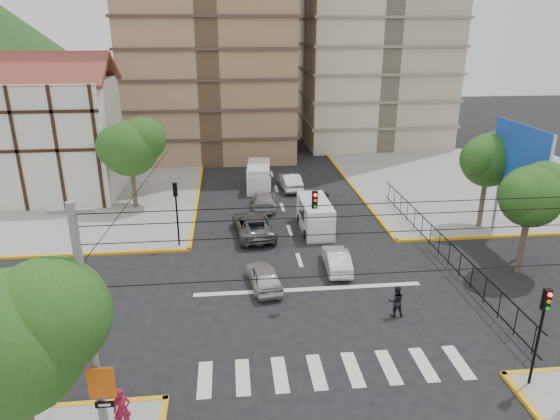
{
  "coord_description": "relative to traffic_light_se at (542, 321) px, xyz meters",
  "views": [
    {
      "loc": [
        -4.24,
        -23.55,
        14.04
      ],
      "look_at": [
        -1.4,
        3.54,
        4.0
      ],
      "focal_mm": 32.0,
      "sensor_mm": 36.0,
      "label": 1
    }
  ],
  "objects": [
    {
      "name": "tree_park_c",
      "position": [
        6.29,
        16.81,
        2.22
      ],
      "size": [
        4.65,
        3.8,
        7.25
      ],
      "color": "#473828",
      "rests_on": "ground"
    },
    {
      "name": "sidewalk_nw",
      "position": [
        -27.8,
        27.8,
        -3.04
      ],
      "size": [
        26.0,
        26.0,
        0.15
      ],
      "primitive_type": "cube",
      "color": "gray",
      "rests_on": "ground"
    },
    {
      "name": "pedestrian_sw_corner",
      "position": [
        -16.23,
        -0.8,
        -2.1
      ],
      "size": [
        0.72,
        0.57,
        1.72
      ],
      "primitive_type": "imported",
      "rotation": [
        0.0,
        0.0,
        0.28
      ],
      "color": "maroon",
      "rests_on": "sidewalk_sw"
    },
    {
      "name": "pedestrian_crosswalk",
      "position": [
        -3.81,
        5.81,
        -2.26
      ],
      "size": [
        0.87,
        0.7,
        1.7
      ],
      "primitive_type": "imported",
      "rotation": [
        0.0,
        0.0,
        3.07
      ],
      "color": "black",
      "rests_on": "ground"
    },
    {
      "name": "park_fence",
      "position": [
        1.2,
        12.3,
        -3.11
      ],
      "size": [
        0.1,
        22.5,
        1.66
      ],
      "primitive_type": null,
      "color": "black",
      "rests_on": "ground"
    },
    {
      "name": "car_darkgrey_mid_right",
      "position": [
        -4.69,
        22.58,
        -2.44
      ],
      "size": [
        2.09,
        4.14,
        1.35
      ],
      "primitive_type": "imported",
      "rotation": [
        0.0,
        0.0,
        3.01
      ],
      "color": "black",
      "rests_on": "ground"
    },
    {
      "name": "crosswalk_stripes",
      "position": [
        -7.8,
        1.8,
        -3.11
      ],
      "size": [
        12.0,
        2.4,
        0.01
      ],
      "primitive_type": "cube",
      "color": "silver",
      "rests_on": "ground"
    },
    {
      "name": "ground",
      "position": [
        -7.8,
        7.8,
        -3.11
      ],
      "size": [
        160.0,
        160.0,
        0.0
      ],
      "primitive_type": "plane",
      "color": "black",
      "rests_on": "ground"
    },
    {
      "name": "sidewalk_ne",
      "position": [
        12.2,
        27.8,
        -3.04
      ],
      "size": [
        26.0,
        26.0,
        0.15
      ],
      "primitive_type": "cube",
      "color": "gray",
      "rests_on": "ground"
    },
    {
      "name": "car_white_front_right",
      "position": [
        -5.72,
        11.31,
        -2.46
      ],
      "size": [
        1.57,
        4.03,
        1.31
      ],
      "primitive_type": "imported",
      "rotation": [
        0.0,
        0.0,
        3.1
      ],
      "color": "white",
      "rests_on": "ground"
    },
    {
      "name": "tudor_building",
      "position": [
        -26.8,
        27.8,
        2.14
      ],
      "size": [
        10.8,
        8.05,
        12.23
      ],
      "color": "silver",
      "rests_on": "ground"
    },
    {
      "name": "car_silver_rear_left",
      "position": [
        -9.3,
        22.85,
        -2.43
      ],
      "size": [
        2.19,
        4.81,
        1.37
      ],
      "primitive_type": "imported",
      "rotation": [
        0.0,
        0.0,
        3.08
      ],
      "color": "#B1B1B6",
      "rests_on": "ground"
    },
    {
      "name": "district_sign",
      "position": [
        -16.6,
        -1.44,
        -0.66
      ],
      "size": [
        0.9,
        0.12,
        3.2
      ],
      "color": "slate",
      "rests_on": "ground"
    },
    {
      "name": "van_left_lane",
      "position": [
        -9.38,
        27.9,
        -2.0
      ],
      "size": [
        2.44,
        5.23,
        2.29
      ],
      "rotation": [
        0.0,
        0.0,
        -0.09
      ],
      "color": "silver",
      "rests_on": "ground"
    },
    {
      "name": "traffic_light_se",
      "position": [
        0.0,
        0.0,
        0.0
      ],
      "size": [
        0.28,
        0.22,
        4.4
      ],
      "color": "black",
      "rests_on": "ground"
    },
    {
      "name": "billboard",
      "position": [
        6.65,
        13.8,
        2.89
      ],
      "size": [
        0.36,
        6.2,
        8.1
      ],
      "color": "slate",
      "rests_on": "ground"
    },
    {
      "name": "stop_line",
      "position": [
        -7.8,
        9.0,
        -3.11
      ],
      "size": [
        13.0,
        0.4,
        0.01
      ],
      "primitive_type": "cube",
      "color": "silver",
      "rests_on": "ground"
    },
    {
      "name": "traffic_light_hanging",
      "position": [
        -7.8,
        5.76,
        2.79
      ],
      "size": [
        18.0,
        9.12,
        0.92
      ],
      "color": "black",
      "rests_on": "ground"
    },
    {
      "name": "car_silver_front_left",
      "position": [
        -10.31,
        9.58,
        -2.43
      ],
      "size": [
        2.15,
        4.18,
        1.36
      ],
      "primitive_type": "imported",
      "rotation": [
        0.0,
        0.0,
        3.28
      ],
      "color": "silver",
      "rests_on": "ground"
    },
    {
      "name": "car_white_rear_right",
      "position": [
        -6.56,
        27.56,
        -2.36
      ],
      "size": [
        1.91,
        4.64,
        1.49
      ],
      "primitive_type": "imported",
      "rotation": [
        0.0,
        0.0,
        3.21
      ],
      "color": "white",
      "rests_on": "ground"
    },
    {
      "name": "tree_tudor",
      "position": [
        -19.7,
        23.81,
        2.11
      ],
      "size": [
        5.39,
        4.4,
        7.43
      ],
      "color": "#473828",
      "rests_on": "ground"
    },
    {
      "name": "car_grey_mid_left",
      "position": [
        -10.49,
        17.23,
        -2.34
      ],
      "size": [
        3.13,
        5.77,
        1.54
      ],
      "primitive_type": "imported",
      "rotation": [
        0.0,
        0.0,
        3.25
      ],
      "color": "#5C5F64",
      "rests_on": "ground"
    },
    {
      "name": "traffic_light_nw",
      "position": [
        -15.6,
        15.6,
        0.0
      ],
      "size": [
        0.28,
        0.22,
        4.4
      ],
      "color": "black",
      "rests_on": "ground"
    },
    {
      "name": "utility_pole_sw",
      "position": [
        -16.8,
        -1.2,
        1.65
      ],
      "size": [
        1.4,
        0.28,
        9.0
      ],
      "color": "slate",
      "rests_on": "ground"
    },
    {
      "name": "van_right_lane",
      "position": [
        -5.97,
        17.36,
        -2.02
      ],
      "size": [
        2.11,
        5.03,
        2.26
      ],
      "rotation": [
        0.0,
        0.0,
        0.02
      ],
      "color": "silver",
      "rests_on": "ground"
    },
    {
      "name": "tree_sw_near",
      "position": [
        -18.7,
        -2.19,
        2.16
      ],
      "size": [
        5.63,
        4.6,
        7.57
      ],
      "color": "#473828",
      "rests_on": "ground"
    },
    {
      "name": "tree_park_a",
      "position": [
        5.28,
        9.81,
        1.9
      ],
      "size": [
        4.41,
        3.6,
        6.83
      ],
      "color": "#473828",
      "rests_on": "ground"
    }
  ]
}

